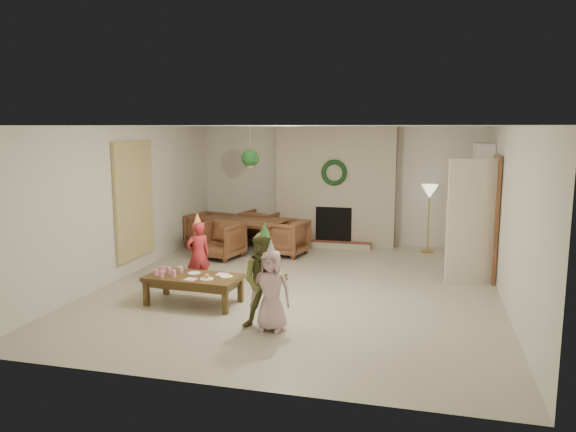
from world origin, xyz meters
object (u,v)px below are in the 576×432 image
(dining_chair_right, at_px, (285,237))
(dining_table, at_px, (242,235))
(coffee_table_top, at_px, (194,278))
(child_pink, at_px, (271,290))
(child_plaid, at_px, (265,281))
(child_red, at_px, (198,255))
(dining_chair_left, at_px, (209,230))
(dining_chair_near, at_px, (220,240))
(dining_chair_far, at_px, (261,227))

(dining_chair_right, bearing_deg, dining_table, -90.00)
(coffee_table_top, bearing_deg, child_pink, -24.63)
(coffee_table_top, relative_size, child_plaid, 1.10)
(child_plaid, bearing_deg, child_red, 127.14)
(child_red, xyz_separation_m, child_pink, (1.59, -1.46, -0.02))
(dining_chair_left, bearing_deg, child_plaid, -137.36)
(dining_chair_near, xyz_separation_m, child_pink, (1.99, -3.38, 0.16))
(dining_chair_far, xyz_separation_m, coffee_table_top, (0.30, -4.22, 0.03))
(dining_table, bearing_deg, child_red, -72.91)
(child_plaid, height_order, child_pink, child_plaid)
(dining_chair_left, relative_size, dining_chair_right, 1.00)
(dining_table, relative_size, child_pink, 1.79)
(dining_table, height_order, dining_chair_far, dining_chair_far)
(dining_chair_near, bearing_deg, dining_chair_right, 38.66)
(child_red, bearing_deg, child_plaid, 93.98)
(dining_chair_near, distance_m, child_red, 1.97)
(coffee_table_top, bearing_deg, dining_chair_left, 112.27)
(dining_chair_left, distance_m, child_pink, 5.05)
(child_pink, bearing_deg, dining_chair_right, 101.00)
(dining_chair_right, height_order, child_red, child_red)
(dining_chair_near, height_order, dining_chair_right, same)
(dining_chair_left, height_order, dining_chair_right, same)
(coffee_table_top, bearing_deg, dining_table, 101.02)
(dining_table, xyz_separation_m, child_red, (0.22, -2.70, 0.21))
(dining_chair_near, distance_m, child_pink, 3.93)
(child_pink, bearing_deg, dining_chair_far, 107.35)
(dining_table, relative_size, child_red, 1.73)
(child_red, bearing_deg, dining_chair_left, -113.45)
(coffee_table_top, relative_size, child_red, 1.27)
(dining_chair_left, relative_size, child_plaid, 0.64)
(dining_chair_far, relative_size, child_red, 0.74)
(dining_chair_far, distance_m, dining_chair_left, 1.13)
(dining_chair_near, xyz_separation_m, dining_chair_left, (-0.61, 0.95, 0.00))
(dining_chair_far, height_order, coffee_table_top, dining_chair_far)
(dining_chair_left, bearing_deg, dining_chair_far, -45.00)
(dining_chair_right, xyz_separation_m, child_red, (-0.75, -2.49, 0.17))
(dining_chair_near, bearing_deg, child_pink, -47.19)
(dining_chair_far, xyz_separation_m, child_pink, (1.65, -4.94, 0.16))
(coffee_table_top, xyz_separation_m, child_plaid, (1.26, -0.68, 0.22))
(coffee_table_top, height_order, child_red, child_red)
(dining_table, height_order, dining_chair_left, dining_chair_left)
(child_red, bearing_deg, child_pink, 94.89)
(dining_chair_far, distance_m, child_red, 3.48)
(child_red, distance_m, child_plaid, 2.07)
(dining_chair_left, relative_size, child_pink, 0.76)
(child_red, height_order, child_plaid, child_plaid)
(dining_chair_left, bearing_deg, coffee_table_top, -148.61)
(dining_table, height_order, child_pink, child_pink)
(child_pink, bearing_deg, dining_chair_near, 119.34)
(child_red, bearing_deg, dining_chair_near, -121.10)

